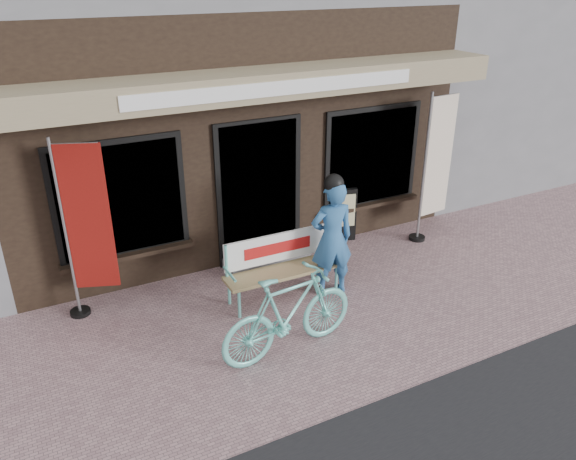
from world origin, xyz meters
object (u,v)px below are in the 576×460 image
bench (281,261)px  menu_stand (343,215)px  bicycle (289,313)px  person (332,236)px  nobori_red (85,228)px  nobori_cream (436,165)px

bench → menu_stand: (1.66, 1.07, -0.06)m
bicycle → bench: bearing=-28.3°
person → nobori_red: nobori_red is taller
menu_stand → person: bearing=-111.0°
person → menu_stand: person is taller
bench → nobori_red: bearing=164.3°
bench → nobori_cream: 3.18m
person → bicycle: person is taller
bicycle → nobori_cream: nobori_cream is taller
nobori_cream → nobori_red: bearing=172.7°
bench → nobori_cream: bearing=10.9°
bench → menu_stand: 1.98m
bench → nobori_cream: (3.04, 0.55, 0.74)m
bicycle → person: bearing=-56.3°
bicycle → nobori_red: bearing=39.0°
person → bicycle: (-1.13, -0.94, -0.33)m
nobori_cream → bicycle: bearing=-159.8°
bench → nobori_red: nobori_red is taller
nobori_red → nobori_cream: size_ratio=0.97×
bicycle → menu_stand: (2.14, 2.25, -0.06)m
bicycle → nobori_red: nobori_red is taller
person → nobori_red: (-2.98, 0.92, 0.37)m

